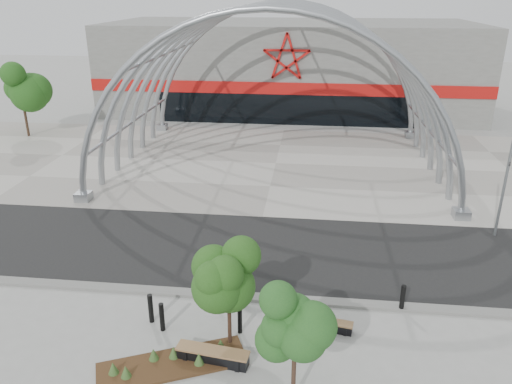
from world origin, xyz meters
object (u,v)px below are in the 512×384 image
at_px(street_tree_1, 296,322).
at_px(bench_1, 326,325).
at_px(bollard_2, 213,293).
at_px(signal_pole, 504,187).
at_px(street_tree_0, 228,268).
at_px(bench_0, 213,356).

height_order(street_tree_1, bench_1, street_tree_1).
relative_size(street_tree_1, bollard_2, 4.24).
height_order(signal_pole, street_tree_0, signal_pole).
relative_size(street_tree_0, bench_0, 1.70).
relative_size(signal_pole, bench_1, 2.57).
relative_size(street_tree_0, bollard_2, 4.52).
bearing_deg(street_tree_0, bench_0, -113.09).
bearing_deg(bench_0, signal_pole, 41.03).
bearing_deg(street_tree_0, bollard_2, 114.03).
bearing_deg(street_tree_1, bench_0, 153.34).
relative_size(signal_pole, street_tree_1, 1.25).
bearing_deg(bench_0, bench_1, 30.10).
distance_m(bench_1, bollard_2, 4.29).
bearing_deg(bench_0, bollard_2, 100.90).
height_order(street_tree_0, bollard_2, street_tree_0).
bearing_deg(signal_pole, bench_1, -135.05).
xyz_separation_m(bench_1, bollard_2, (-4.14, 1.08, 0.26)).
distance_m(signal_pole, street_tree_0, 14.44).
height_order(bench_0, bollard_2, bollard_2).
xyz_separation_m(bench_0, bollard_2, (-0.60, 3.13, 0.21)).
bearing_deg(bollard_2, bench_1, -14.64).
height_order(street_tree_1, bench_0, street_tree_1).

